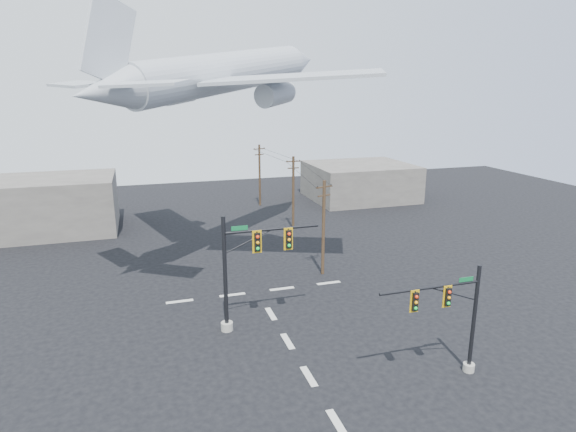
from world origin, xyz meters
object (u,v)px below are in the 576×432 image
object	(u,v)px
signal_mast_near	(455,319)
signal_mast_far	(246,270)
utility_pole_a	(323,226)
utility_pole_b	(293,192)
utility_pole_c	(260,174)
airliner	(225,74)

from	to	relation	value
signal_mast_near	signal_mast_far	xyz separation A→B (m)	(-9.58, 8.73, 0.72)
signal_mast_near	signal_mast_far	size ratio (longest dim) A/B	0.82
signal_mast_near	utility_pole_a	world-z (taller)	utility_pole_a
utility_pole_a	utility_pole_b	bearing A→B (deg)	65.13
utility_pole_a	utility_pole_c	size ratio (longest dim) A/B	0.99
signal_mast_far	airliner	xyz separation A→B (m)	(1.56, 13.84, 12.52)
signal_mast_near	signal_mast_far	distance (m)	12.98
airliner	utility_pole_b	bearing A→B (deg)	-0.15
utility_pole_b	utility_pole_c	bearing A→B (deg)	91.37
signal_mast_near	utility_pole_a	xyz separation A→B (m)	(-1.27, 16.26, 0.86)
utility_pole_b	airliner	bearing A→B (deg)	-141.15
signal_mast_near	utility_pole_b	size ratio (longest dim) A/B	0.77
signal_mast_near	utility_pole_c	xyz separation A→B (m)	(-0.33, 42.26, 0.91)
signal_mast_near	utility_pole_b	world-z (taller)	utility_pole_b
signal_mast_far	airliner	world-z (taller)	airliner
utility_pole_b	utility_pole_c	size ratio (longest dim) A/B	1.00
utility_pole_b	airliner	world-z (taller)	airliner
signal_mast_far	utility_pole_a	world-z (taller)	utility_pole_a
signal_mast_near	utility_pole_c	distance (m)	42.27
utility_pole_b	signal_mast_far	bearing A→B (deg)	-117.91
utility_pole_c	utility_pole_a	bearing A→B (deg)	-107.09
signal_mast_far	utility_pole_c	xyz separation A→B (m)	(9.25, 33.54, 0.18)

